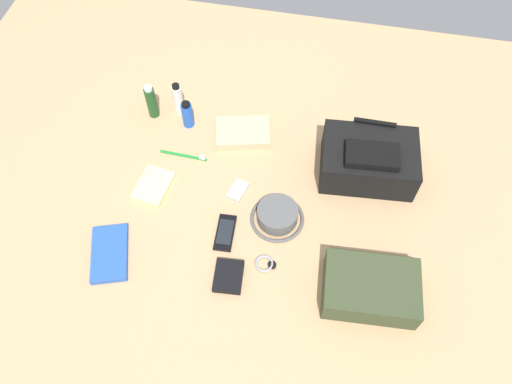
# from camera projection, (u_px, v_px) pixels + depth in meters

# --- Properties ---
(ground_plane) EXTENTS (2.64, 2.02, 0.02)m
(ground_plane) POSITION_uv_depth(u_px,v_px,m) (256.00, 200.00, 1.78)
(ground_plane) COLOR tan
(ground_plane) RESTS_ON ground
(backpack) EXTENTS (0.35, 0.26, 0.17)m
(backpack) POSITION_uv_depth(u_px,v_px,m) (369.00, 160.00, 1.77)
(backpack) COLOR black
(backpack) RESTS_ON ground_plane
(toiletry_pouch) EXTENTS (0.30, 0.26, 0.10)m
(toiletry_pouch) POSITION_uv_depth(u_px,v_px,m) (371.00, 287.00, 1.54)
(toiletry_pouch) COLOR #384228
(toiletry_pouch) RESTS_ON ground_plane
(bucket_hat) EXTENTS (0.19, 0.19, 0.06)m
(bucket_hat) POSITION_uv_depth(u_px,v_px,m) (277.00, 216.00, 1.70)
(bucket_hat) COLOR #575757
(bucket_hat) RESTS_ON ground_plane
(shampoo_bottle) EXTENTS (0.04, 0.04, 0.15)m
(shampoo_bottle) POSITION_uv_depth(u_px,v_px,m) (151.00, 102.00, 1.92)
(shampoo_bottle) COLOR #19471E
(shampoo_bottle) RESTS_ON ground_plane
(toothpaste_tube) EXTENTS (0.04, 0.04, 0.14)m
(toothpaste_tube) POSITION_uv_depth(u_px,v_px,m) (178.00, 99.00, 1.93)
(toothpaste_tube) COLOR white
(toothpaste_tube) RESTS_ON ground_plane
(deodorant_spray) EXTENTS (0.04, 0.04, 0.12)m
(deodorant_spray) POSITION_uv_depth(u_px,v_px,m) (187.00, 114.00, 1.90)
(deodorant_spray) COLOR blue
(deodorant_spray) RESTS_ON ground_plane
(paperback_novel) EXTENTS (0.17, 0.23, 0.02)m
(paperback_novel) POSITION_uv_depth(u_px,v_px,m) (110.00, 254.00, 1.64)
(paperback_novel) COLOR blue
(paperback_novel) RESTS_ON ground_plane
(cell_phone) EXTENTS (0.07, 0.14, 0.01)m
(cell_phone) POSITION_uv_depth(u_px,v_px,m) (225.00, 233.00, 1.69)
(cell_phone) COLOR black
(cell_phone) RESTS_ON ground_plane
(media_player) EXTENTS (0.07, 0.09, 0.01)m
(media_player) POSITION_uv_depth(u_px,v_px,m) (238.00, 190.00, 1.78)
(media_player) COLOR #B7B7BC
(media_player) RESTS_ON ground_plane
(wristwatch) EXTENTS (0.07, 0.06, 0.01)m
(wristwatch) POSITION_uv_depth(u_px,v_px,m) (265.00, 264.00, 1.63)
(wristwatch) COLOR #99999E
(wristwatch) RESTS_ON ground_plane
(toothbrush) EXTENTS (0.18, 0.02, 0.02)m
(toothbrush) POSITION_uv_depth(u_px,v_px,m) (186.00, 156.00, 1.86)
(toothbrush) COLOR #198C33
(toothbrush) RESTS_ON ground_plane
(wallet) EXTENTS (0.10, 0.12, 0.02)m
(wallet) POSITION_uv_depth(u_px,v_px,m) (229.00, 276.00, 1.60)
(wallet) COLOR black
(wallet) RESTS_ON ground_plane
(notepad) EXTENTS (0.13, 0.16, 0.02)m
(notepad) POSITION_uv_depth(u_px,v_px,m) (153.00, 186.00, 1.79)
(notepad) COLOR beige
(notepad) RESTS_ON ground_plane
(folded_towel) EXTENTS (0.23, 0.18, 0.04)m
(folded_towel) POSITION_uv_depth(u_px,v_px,m) (243.00, 133.00, 1.91)
(folded_towel) COLOR #C6B289
(folded_towel) RESTS_ON ground_plane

